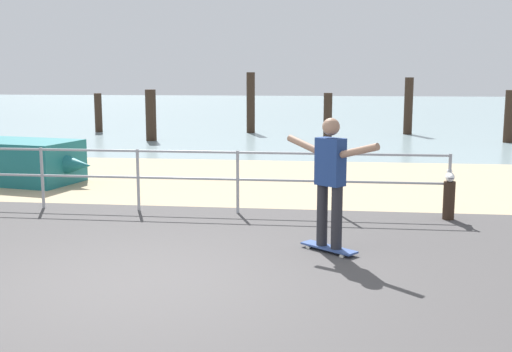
% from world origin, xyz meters
% --- Properties ---
extents(ground_plane, '(24.00, 10.00, 0.04)m').
position_xyz_m(ground_plane, '(0.00, -1.00, 0.00)').
color(ground_plane, '#474444').
rests_on(ground_plane, ground).
extents(beach_strip, '(24.00, 6.00, 0.04)m').
position_xyz_m(beach_strip, '(0.00, 7.00, 0.00)').
color(beach_strip, tan).
rests_on(beach_strip, ground).
extents(sea_surface, '(72.00, 50.00, 0.04)m').
position_xyz_m(sea_surface, '(0.00, 35.00, 0.00)').
color(sea_surface, '#849EA3').
rests_on(sea_surface, ground).
extents(railing_fence, '(10.08, 0.05, 1.05)m').
position_xyz_m(railing_fence, '(-1.16, 3.60, 0.70)').
color(railing_fence, '#9EA0A5').
rests_on(railing_fence, ground).
extents(skateboard, '(0.74, 0.66, 0.08)m').
position_xyz_m(skateboard, '(2.01, 1.48, 0.07)').
color(skateboard, '#334C8C').
rests_on(skateboard, ground).
extents(skateboarder, '(1.17, 0.99, 1.65)m').
position_xyz_m(skateboarder, '(2.01, 1.48, 1.02)').
color(skateboarder, '#26262B').
rests_on(skateboarder, skateboard).
extents(bollard_short, '(0.18, 0.18, 0.62)m').
position_xyz_m(bollard_short, '(3.85, 3.56, 0.31)').
color(bollard_short, '#332319').
rests_on(bollard_short, ground).
extents(seagull, '(0.18, 0.49, 0.18)m').
position_xyz_m(seagull, '(3.85, 3.58, 0.70)').
color(seagull, white).
rests_on(seagull, bollard_short).
extents(groyne_post_0, '(0.29, 0.29, 1.53)m').
position_xyz_m(groyne_post_0, '(-7.12, 17.47, 0.76)').
color(groyne_post_0, '#332319').
rests_on(groyne_post_0, ground).
extents(groyne_post_1, '(0.36, 0.36, 1.75)m').
position_xyz_m(groyne_post_1, '(-4.14, 14.52, 0.88)').
color(groyne_post_1, '#332319').
rests_on(groyne_post_1, ground).
extents(groyne_post_2, '(0.32, 0.32, 2.34)m').
position_xyz_m(groyne_post_2, '(-1.16, 17.87, 1.17)').
color(groyne_post_2, '#332319').
rests_on(groyne_post_2, ground).
extents(groyne_post_3, '(0.30, 0.30, 1.63)m').
position_xyz_m(groyne_post_3, '(1.82, 15.68, 0.81)').
color(groyne_post_3, '#332319').
rests_on(groyne_post_3, ground).
extents(groyne_post_4, '(0.32, 0.32, 2.15)m').
position_xyz_m(groyne_post_4, '(4.80, 17.99, 1.07)').
color(groyne_post_4, '#332319').
rests_on(groyne_post_4, ground).
extents(groyne_post_5, '(0.31, 0.31, 1.75)m').
position_xyz_m(groyne_post_5, '(7.78, 15.40, 0.87)').
color(groyne_post_5, '#332319').
rests_on(groyne_post_5, ground).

